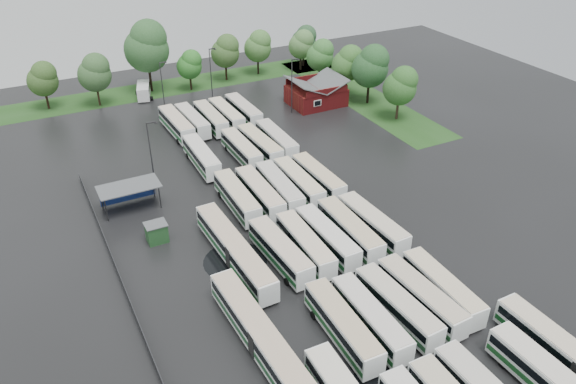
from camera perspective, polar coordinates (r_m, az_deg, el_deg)
name	(u,v)px	position (r m, az deg, el deg)	size (l,w,h in m)	color
ground	(319,259)	(68.18, 3.15, -6.85)	(160.00, 160.00, 0.00)	black
brick_building	(316,95)	(110.32, 2.87, 9.82)	(10.07, 8.60, 5.39)	maroon
wash_shed	(128,189)	(79.07, -15.90, 0.34)	(8.20, 4.20, 3.58)	#2D2D30
utility_hut	(157,232)	(72.21, -13.20, -4.01)	(2.70, 2.20, 2.62)	#1C451F
grass_strip_north	(173,87)	(122.14, -11.63, 10.44)	(80.00, 10.00, 0.01)	#1D4316
grass_strip_east	(359,95)	(116.05, 7.19, 9.73)	(10.00, 50.00, 0.01)	#1D4316
west_fence	(118,272)	(68.20, -16.92, -7.76)	(0.10, 50.00, 1.20)	#2D2D30
bus_r0c4	(547,378)	(57.58, 24.81, -16.77)	(2.83, 11.92, 3.30)	white
bus_r1c0	(342,326)	(57.39, 5.55, -13.37)	(2.89, 11.89, 3.29)	white
bus_r1c1	(370,318)	(58.56, 8.36, -12.56)	(2.70, 11.61, 3.22)	white
bus_r1c2	(397,306)	(60.30, 11.05, -11.31)	(3.01, 11.72, 3.23)	white
bus_r1c3	(421,296)	(61.89, 13.32, -10.28)	(3.03, 11.98, 3.31)	white
bus_r1c4	(442,288)	(63.64, 15.39, -9.35)	(2.75, 11.53, 3.19)	white
bus_r2c0	(280,251)	(66.37, -0.79, -6.04)	(2.99, 11.92, 3.29)	white
bus_r2c1	(305,244)	(67.52, 1.75, -5.35)	(2.79, 11.66, 3.23)	white
bus_r2c2	(327,237)	(68.85, 3.99, -4.60)	(2.69, 11.67, 3.24)	white
bus_r2c3	(350,230)	(70.22, 6.27, -3.85)	(2.80, 12.18, 3.38)	white
bus_r2c4	(372,224)	(71.74, 8.56, -3.22)	(3.06, 12.10, 3.34)	white
bus_r3c0	(237,197)	(76.65, -5.20, -0.55)	(2.75, 11.83, 3.28)	white
bus_r3c1	(260,193)	(77.31, -2.88, -0.14)	(2.72, 11.95, 3.32)	white
bus_r3c2	(279,188)	(78.50, -0.89, 0.43)	(3.06, 11.99, 3.31)	white
bus_r3c3	(299,183)	(79.80, 1.08, 0.96)	(2.64, 11.74, 3.26)	white
bus_r3c4	(318,178)	(81.21, 3.07, 1.47)	(2.69, 11.63, 3.22)	white
bus_r4c0	(201,157)	(87.82, -8.78, 3.57)	(2.75, 11.78, 3.26)	white
bus_r4c2	(241,149)	(89.50, -4.77, 4.37)	(2.46, 11.47, 3.19)	white
bus_r4c3	(260,145)	(90.55, -2.88, 4.81)	(2.98, 11.88, 3.28)	white
bus_r4c4	(276,140)	(92.17, -1.18, 5.33)	(2.67, 11.71, 3.25)	white
bus_r5c0	(177,124)	(99.49, -11.26, 6.77)	(2.92, 12.10, 3.35)	white
bus_r5c1	(192,121)	(100.52, -9.68, 7.14)	(2.82, 11.55, 3.19)	white
bus_r5c2	(211,118)	(100.96, -7.85, 7.42)	(2.51, 11.58, 3.22)	white
bus_r5c3	(227,115)	(102.17, -6.27, 7.81)	(2.61, 11.52, 3.20)	white
bus_r5c4	(244,110)	(103.61, -4.54, 8.26)	(2.60, 11.66, 3.24)	white
artic_bus_west_b	(235,250)	(66.71, -5.45, -5.92)	(3.07, 18.15, 3.36)	white
artic_bus_west_c	(259,335)	(56.31, -2.99, -14.26)	(3.11, 18.11, 3.35)	white
artic_bus_east	(576,363)	(60.01, 27.22, -15.23)	(2.76, 17.40, 3.22)	white
minibus	(144,90)	(117.06, -14.46, 9.97)	(3.96, 6.64, 2.73)	white
tree_north_0	(43,79)	(115.88, -23.62, 10.52)	(5.66, 5.66, 9.37)	black
tree_north_1	(95,72)	(113.83, -19.02, 11.44)	(6.26, 6.26, 10.37)	#332416
tree_north_2	(147,46)	(117.67, -14.11, 14.22)	(8.85, 8.85, 14.66)	black
tree_north_3	(190,64)	(117.95, -9.93, 12.67)	(5.09, 5.09, 8.44)	black
tree_north_4	(226,51)	(122.29, -6.33, 14.08)	(6.00, 6.00, 9.94)	black
tree_north_5	(258,46)	(125.51, -3.02, 14.62)	(5.90, 5.90, 9.78)	black
tree_north_6	(305,40)	(130.90, 1.69, 15.21)	(5.63, 5.63, 9.33)	black
tree_east_0	(401,85)	(103.85, 11.43, 10.56)	(6.06, 6.06, 10.03)	#36271B
tree_east_1	(371,66)	(109.99, 8.46, 12.57)	(7.02, 7.02, 11.63)	black
tree_east_2	(348,63)	(114.11, 6.14, 12.91)	(6.13, 6.13, 10.16)	#332411
tree_east_3	(321,55)	(120.41, 3.36, 13.76)	(5.67, 5.67, 9.39)	black
tree_east_4	(302,44)	(128.36, 1.41, 14.80)	(5.48, 5.45, 9.03)	black
lamp_post_ne	(292,82)	(104.76, 0.46, 11.09)	(1.59, 0.31, 10.33)	#2D2D30
lamp_post_nw	(151,151)	(81.14, -13.70, 4.02)	(1.62, 0.32, 10.53)	#2D2D30
lamp_post_back_w	(162,82)	(109.60, -12.64, 10.86)	(1.39, 0.27, 9.05)	#2D2D30
lamp_post_back_e	(211,69)	(113.71, -7.81, 12.26)	(1.50, 0.29, 9.72)	#2D2D30
puddle_1	(505,352)	(61.08, 21.19, -14.91)	(3.18, 3.18, 0.01)	black
puddle_2	(235,261)	(68.09, -5.39, -7.01)	(7.69, 7.69, 0.01)	black
puddle_3	(369,272)	(66.82, 8.20, -8.09)	(3.64, 3.64, 0.01)	black
puddle_4	(535,334)	(64.09, 23.82, -13.03)	(2.36, 2.36, 0.01)	black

